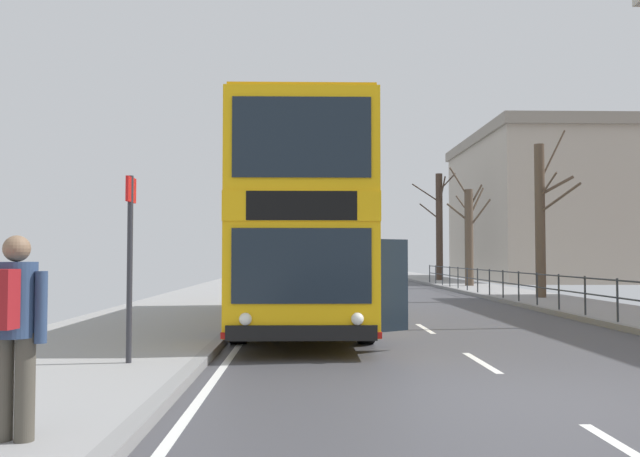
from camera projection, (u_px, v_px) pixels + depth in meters
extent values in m
cube|color=#404046|center=(541.00, 401.00, 7.70)|extent=(8.40, 140.00, 0.06)
cube|color=silver|center=(635.00, 455.00, 5.50)|extent=(0.12, 2.00, 0.00)
cube|color=silver|center=(481.00, 362.00, 10.30)|extent=(0.12, 2.00, 0.00)
cube|color=silver|center=(425.00, 329.00, 15.09)|extent=(0.12, 2.00, 0.00)
cube|color=silver|center=(396.00, 311.00, 19.89)|extent=(0.12, 2.00, 0.00)
cube|color=silver|center=(378.00, 300.00, 24.68)|extent=(0.12, 2.00, 0.00)
cube|color=silver|center=(366.00, 293.00, 29.48)|extent=(0.12, 2.00, 0.00)
cube|color=silver|center=(357.00, 288.00, 34.27)|extent=(0.12, 2.00, 0.00)
cube|color=silver|center=(351.00, 284.00, 39.06)|extent=(0.12, 2.00, 0.00)
cube|color=silver|center=(346.00, 281.00, 43.86)|extent=(0.12, 2.00, 0.00)
cube|color=silver|center=(342.00, 279.00, 48.65)|extent=(0.12, 2.00, 0.00)
cube|color=silver|center=(338.00, 277.00, 53.45)|extent=(0.12, 2.00, 0.00)
cube|color=silver|center=(336.00, 275.00, 58.24)|extent=(0.12, 2.00, 0.00)
cube|color=silver|center=(199.00, 400.00, 7.61)|extent=(0.12, 133.00, 0.00)
cube|color=gray|center=(168.00, 394.00, 7.60)|extent=(0.20, 140.00, 0.14)
cube|color=#F4B20F|center=(303.00, 272.00, 15.54)|extent=(2.53, 10.30, 1.85)
cube|color=#F4B20F|center=(303.00, 222.00, 15.59)|extent=(2.54, 10.35, 0.48)
cube|color=#F4B20F|center=(303.00, 176.00, 15.63)|extent=(2.53, 10.30, 1.69)
cube|color=#D0970D|center=(303.00, 139.00, 15.67)|extent=(2.45, 9.99, 0.08)
cube|color=#19232D|center=(302.00, 266.00, 10.39)|extent=(2.19, 0.04, 1.18)
cube|color=black|center=(302.00, 206.00, 10.43)|extent=(1.75, 0.04, 0.46)
cube|color=#19232D|center=(302.00, 137.00, 10.48)|extent=(2.19, 0.04, 1.28)
cube|color=black|center=(302.00, 333.00, 10.35)|extent=(2.37, 0.09, 0.24)
cube|color=#B2140F|center=(303.00, 309.00, 15.51)|extent=(2.55, 10.35, 0.10)
cube|color=#19232D|center=(356.00, 261.00, 15.84)|extent=(0.04, 8.03, 0.96)
cube|color=#19232D|center=(357.00, 173.00, 15.66)|extent=(0.05, 9.27, 1.01)
cube|color=#19232D|center=(250.00, 261.00, 15.78)|extent=(0.04, 8.03, 0.96)
cube|color=#19232D|center=(250.00, 173.00, 15.61)|extent=(0.05, 9.27, 1.01)
sphere|color=white|center=(357.00, 319.00, 10.36)|extent=(0.20, 0.20, 0.20)
sphere|color=white|center=(245.00, 319.00, 10.33)|extent=(0.20, 0.20, 0.20)
cube|color=#19232D|center=(390.00, 285.00, 11.47)|extent=(0.68, 0.49, 1.59)
cube|color=black|center=(369.00, 285.00, 11.77)|extent=(0.10, 0.90, 1.59)
cylinder|color=black|center=(365.00, 316.00, 12.59)|extent=(0.30, 1.04, 1.04)
cylinder|color=black|center=(239.00, 316.00, 12.54)|extent=(0.30, 1.04, 1.04)
cylinder|color=black|center=(346.00, 296.00, 18.78)|extent=(0.30, 1.04, 1.04)
cylinder|color=black|center=(261.00, 296.00, 18.73)|extent=(0.30, 1.04, 1.04)
cylinder|color=#2D3338|center=(617.00, 300.00, 15.25)|extent=(0.05, 0.05, 1.00)
cylinder|color=#2D3338|center=(585.00, 295.00, 17.01)|extent=(0.05, 0.05, 1.00)
cylinder|color=#2D3338|center=(559.00, 292.00, 18.77)|extent=(0.05, 0.05, 1.00)
cylinder|color=#2D3338|center=(537.00, 289.00, 20.53)|extent=(0.05, 0.05, 1.00)
cylinder|color=#2D3338|center=(519.00, 286.00, 22.29)|extent=(0.05, 0.05, 1.00)
cylinder|color=#2D3338|center=(503.00, 284.00, 24.05)|extent=(0.05, 0.05, 1.00)
cylinder|color=#2D3338|center=(489.00, 282.00, 25.80)|extent=(0.05, 0.05, 1.00)
cylinder|color=#2D3338|center=(478.00, 280.00, 27.56)|extent=(0.05, 0.05, 1.00)
cylinder|color=#2D3338|center=(467.00, 279.00, 29.32)|extent=(0.05, 0.05, 1.00)
cylinder|color=#2D3338|center=(458.00, 278.00, 31.08)|extent=(0.05, 0.05, 1.00)
cylinder|color=#2D3338|center=(450.00, 276.00, 32.84)|extent=(0.05, 0.05, 1.00)
cylinder|color=#2D3338|center=(442.00, 275.00, 34.60)|extent=(0.05, 0.05, 1.00)
cylinder|color=#2D3338|center=(436.00, 274.00, 36.35)|extent=(0.05, 0.05, 1.00)
cylinder|color=#2D3338|center=(430.00, 274.00, 38.11)|extent=(0.05, 0.05, 1.00)
cylinder|color=#2D3338|center=(518.00, 273.00, 22.31)|extent=(0.04, 31.69, 0.04)
cylinder|color=#2D3338|center=(519.00, 285.00, 22.29)|extent=(0.04, 31.69, 0.04)
cylinder|color=#4C473D|center=(3.00, 386.00, 5.45)|extent=(0.18, 0.18, 0.88)
cylinder|color=#4C473D|center=(25.00, 387.00, 5.43)|extent=(0.18, 0.18, 0.88)
cylinder|color=navy|center=(16.00, 300.00, 5.47)|extent=(0.38, 0.38, 0.62)
cylinder|color=navy|center=(41.00, 307.00, 5.45)|extent=(0.11, 0.11, 0.59)
sphere|color=#84664C|center=(17.00, 249.00, 5.49)|extent=(0.25, 0.25, 0.22)
cylinder|color=#2D2D33|center=(130.00, 269.00, 9.45)|extent=(0.08, 0.08, 2.66)
cube|color=red|center=(131.00, 190.00, 9.51)|extent=(0.04, 0.44, 0.36)
cylinder|color=#423328|center=(439.00, 227.00, 42.13)|extent=(0.43, 0.43, 6.75)
cylinder|color=#423328|center=(426.00, 193.00, 42.03)|extent=(1.82, 0.42, 1.16)
cylinder|color=#423328|center=(447.00, 182.00, 41.79)|extent=(0.92, 1.03, 1.07)
cylinder|color=#423328|center=(429.00, 211.00, 42.80)|extent=(1.10, 1.37, 1.15)
cylinder|color=#423328|center=(442.00, 192.00, 41.71)|extent=(0.28, 1.12, 1.83)
cylinder|color=brown|center=(540.00, 220.00, 24.39)|extent=(0.37, 0.37, 5.63)
cylinder|color=brown|center=(552.00, 156.00, 24.66)|extent=(1.17, 0.41, 2.03)
cylinder|color=brown|center=(548.00, 185.00, 23.94)|extent=(0.33, 1.06, 0.86)
cylinder|color=brown|center=(560.00, 198.00, 23.59)|extent=(0.92, 1.75, 0.98)
cylinder|color=brown|center=(556.00, 186.00, 24.37)|extent=(1.26, 0.28, 0.76)
cylinder|color=brown|center=(469.00, 237.00, 34.05)|extent=(0.44, 0.44, 4.93)
cylinder|color=brown|center=(459.00, 183.00, 33.95)|extent=(1.14, 0.52, 1.55)
cylinder|color=brown|center=(476.00, 203.00, 34.44)|extent=(1.04, 0.72, 1.70)
cylinder|color=brown|center=(475.00, 197.00, 34.14)|extent=(0.77, 0.12, 1.31)
cylinder|color=brown|center=(480.00, 214.00, 33.98)|extent=(1.14, 0.37, 1.52)
cylinder|color=brown|center=(458.00, 213.00, 34.29)|extent=(1.13, 0.50, 1.01)
cylinder|color=brown|center=(462.00, 205.00, 34.51)|extent=(0.56, 0.88, 1.02)
cube|color=#B2A899|center=(540.00, 213.00, 45.88)|extent=(9.27, 15.41, 9.27)
cube|color=gray|center=(539.00, 141.00, 46.09)|extent=(9.64, 16.03, 0.70)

